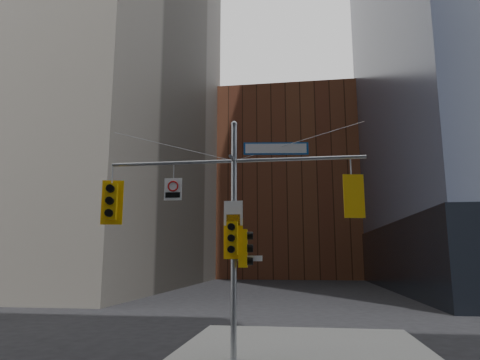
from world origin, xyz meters
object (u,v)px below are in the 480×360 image
(traffic_light_pole_side, at_px, (245,248))
(regulatory_sign_arm, at_px, (173,189))
(street_sign_blade, at_px, (276,149))
(signal_assembly, at_px, (234,212))
(traffic_light_pole_front, at_px, (232,238))
(traffic_light_west_arm, at_px, (111,202))
(traffic_light_east_arm, at_px, (352,197))

(traffic_light_pole_side, bearing_deg, regulatory_sign_arm, 87.05)
(street_sign_blade, bearing_deg, regulatory_sign_arm, 172.85)
(signal_assembly, distance_m, traffic_light_pole_front, 0.86)
(traffic_light_west_arm, bearing_deg, traffic_light_east_arm, -13.58)
(regulatory_sign_arm, bearing_deg, traffic_light_west_arm, 177.02)
(traffic_light_east_arm, distance_m, regulatory_sign_arm, 5.49)
(traffic_light_pole_front, bearing_deg, street_sign_blade, 11.73)
(traffic_light_east_arm, height_order, street_sign_blade, street_sign_blade)
(signal_assembly, xyz_separation_m, traffic_light_pole_side, (0.33, 0.01, -1.11))
(traffic_light_west_arm, relative_size, regulatory_sign_arm, 2.06)
(traffic_light_east_arm, height_order, regulatory_sign_arm, regulatory_sign_arm)
(signal_assembly, xyz_separation_m, traffic_light_west_arm, (-4.00, 0.01, 0.38))
(signal_assembly, relative_size, regulatory_sign_arm, 11.42)
(street_sign_blade, bearing_deg, traffic_light_pole_front, -175.90)
(traffic_light_west_arm, relative_size, traffic_light_east_arm, 1.13)
(traffic_light_pole_front, bearing_deg, regulatory_sign_arm, 172.80)
(traffic_light_pole_side, height_order, regulatory_sign_arm, regulatory_sign_arm)
(traffic_light_pole_side, relative_size, traffic_light_pole_front, 0.93)
(traffic_light_east_arm, bearing_deg, traffic_light_west_arm, -11.34)
(traffic_light_east_arm, bearing_deg, traffic_light_pole_side, -11.40)
(traffic_light_west_arm, distance_m, regulatory_sign_arm, 2.09)
(traffic_light_west_arm, distance_m, traffic_light_pole_front, 4.18)
(street_sign_blade, height_order, regulatory_sign_arm, street_sign_blade)
(traffic_light_east_arm, relative_size, street_sign_blade, 0.64)
(traffic_light_pole_front, relative_size, street_sign_blade, 0.61)
(traffic_light_pole_front, distance_m, regulatory_sign_arm, 2.51)
(signal_assembly, bearing_deg, traffic_light_pole_front, -90.00)
(signal_assembly, distance_m, traffic_light_east_arm, 3.56)
(signal_assembly, height_order, traffic_light_pole_front, signal_assembly)
(traffic_light_east_arm, distance_m, traffic_light_pole_front, 3.74)
(traffic_light_pole_side, height_order, traffic_light_pole_front, traffic_light_pole_front)
(traffic_light_west_arm, height_order, traffic_light_east_arm, traffic_light_west_arm)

